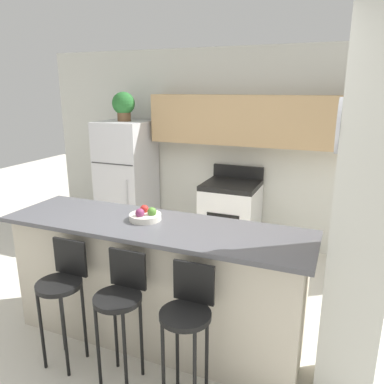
{
  "coord_description": "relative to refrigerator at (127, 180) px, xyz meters",
  "views": [
    {
      "loc": [
        1.33,
        -2.43,
        2.05
      ],
      "look_at": [
        0.0,
        0.8,
        1.08
      ],
      "focal_mm": 35.0,
      "sensor_mm": 36.0,
      "label": 1
    }
  ],
  "objects": [
    {
      "name": "bar_stool_left",
      "position": [
        0.93,
        -2.41,
        -0.17
      ],
      "size": [
        0.33,
        0.33,
        0.97
      ],
      "color": "black",
      "rests_on": "ground_plane"
    },
    {
      "name": "bar_stool_mid",
      "position": [
        1.44,
        -2.41,
        -0.17
      ],
      "size": [
        0.33,
        0.33,
        0.97
      ],
      "color": "black",
      "rests_on": "ground_plane"
    },
    {
      "name": "fruit_bowl",
      "position": [
        1.34,
        -1.86,
        0.25
      ],
      "size": [
        0.26,
        0.26,
        0.11
      ],
      "color": "silver",
      "rests_on": "counter_bar"
    },
    {
      "name": "pillar_right",
      "position": [
        2.91,
        -1.91,
        0.47
      ],
      "size": [
        0.38,
        0.34,
        2.55
      ],
      "color": "silver",
      "rests_on": "ground_plane"
    },
    {
      "name": "potted_plant_on_fridge",
      "position": [
        -0.0,
        0.0,
        1.02
      ],
      "size": [
        0.3,
        0.3,
        0.38
      ],
      "color": "brown",
      "rests_on": "refrigerator"
    },
    {
      "name": "refrigerator",
      "position": [
        0.0,
        0.0,
        0.0
      ],
      "size": [
        0.66,
        0.71,
        1.62
      ],
      "color": "silver",
      "rests_on": "ground_plane"
    },
    {
      "name": "wall_back",
      "position": [
        1.55,
        0.33,
        0.62
      ],
      "size": [
        5.6,
        0.38,
        2.55
      ],
      "color": "silver",
      "rests_on": "ground_plane"
    },
    {
      "name": "ground_plane",
      "position": [
        1.44,
        -1.92,
        -0.81
      ],
      "size": [
        14.0,
        14.0,
        0.0
      ],
      "primitive_type": "plane",
      "color": "beige"
    },
    {
      "name": "counter_bar",
      "position": [
        1.44,
        -1.92,
        -0.29
      ],
      "size": [
        2.48,
        0.7,
        1.03
      ],
      "color": "beige",
      "rests_on": "ground_plane"
    },
    {
      "name": "stove_range",
      "position": [
        1.5,
        0.03,
        -0.35
      ],
      "size": [
        0.67,
        0.66,
        1.07
      ],
      "color": "white",
      "rests_on": "ground_plane"
    },
    {
      "name": "bar_stool_right",
      "position": [
        1.94,
        -2.41,
        -0.17
      ],
      "size": [
        0.33,
        0.33,
        0.97
      ],
      "color": "black",
      "rests_on": "ground_plane"
    }
  ]
}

